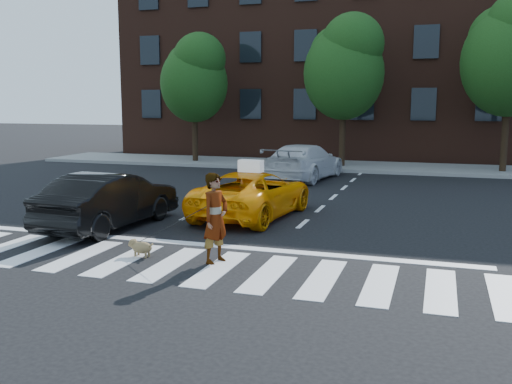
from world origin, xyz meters
TOP-DOWN VIEW (x-y plane):
  - ground at (0.00, 0.00)m, footprint 120.00×120.00m
  - crosswalk at (0.00, 0.00)m, footprint 13.00×2.40m
  - stop_line at (0.00, 1.60)m, footprint 12.00×0.30m
  - sidewalk_far at (0.00, 17.50)m, footprint 30.00×4.00m
  - building at (0.00, 25.00)m, footprint 26.00×10.00m
  - tree_left at (-6.97, 17.00)m, footprint 3.39×3.38m
  - tree_mid at (0.53, 17.00)m, footprint 3.69×3.69m
  - tree_right at (7.53, 17.00)m, footprint 4.00×4.00m
  - taxi at (0.08, 4.94)m, footprint 2.54×4.71m
  - black_sedan at (-2.88, 2.50)m, footprint 1.78×4.33m
  - white_suv at (-0.31, 12.80)m, footprint 2.66×5.16m
  - woman at (0.80, 0.41)m, footprint 0.61×0.75m
  - dog at (-0.82, 0.32)m, footprint 0.61×0.29m
  - taxi_sign at (0.08, 4.74)m, footprint 0.68×0.35m

SIDE VIEW (x-z plane):
  - ground at x=0.00m, z-range 0.00..0.00m
  - crosswalk at x=0.00m, z-range 0.00..0.01m
  - stop_line at x=0.00m, z-range 0.00..0.01m
  - sidewalk_far at x=0.00m, z-range 0.00..0.15m
  - dog at x=-0.82m, z-range 0.03..0.38m
  - taxi at x=0.08m, z-range 0.00..1.26m
  - black_sedan at x=-2.88m, z-range 0.00..1.39m
  - white_suv at x=-0.31m, z-range 0.00..1.43m
  - woman at x=0.80m, z-range 0.00..1.76m
  - taxi_sign at x=0.08m, z-range 1.26..1.58m
  - tree_left at x=-6.97m, z-range 1.19..7.69m
  - tree_mid at x=0.53m, z-range 1.30..8.40m
  - tree_right at x=7.53m, z-range 1.41..9.11m
  - building at x=0.00m, z-range 0.00..12.00m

